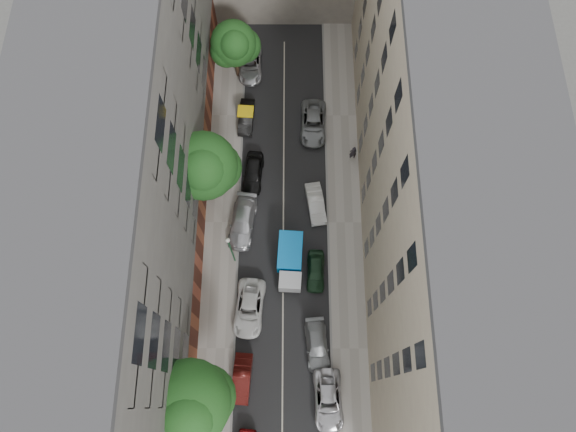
{
  "coord_description": "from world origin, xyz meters",
  "views": [
    {
      "loc": [
        0.45,
        -15.27,
        43.44
      ],
      "look_at": [
        0.42,
        -1.55,
        6.0
      ],
      "focal_mm": 32.0,
      "sensor_mm": 36.0,
      "label": 1
    }
  ],
  "objects_px": {
    "car_left_5": "(246,117)",
    "car_right_0": "(328,400)",
    "tree_near": "(190,404)",
    "lamp_post": "(231,248)",
    "car_left_4": "(253,173)",
    "car_left_3": "(243,222)",
    "tree_far": "(235,45)",
    "car_right_4": "(313,123)",
    "pedestrian": "(353,153)",
    "car_right_3": "(316,204)",
    "tree_mid": "(205,168)",
    "car_left_1": "(242,379)",
    "car_right_1": "(317,345)",
    "tarp_truck": "(290,261)",
    "car_left_6": "(250,64)",
    "car_right_2": "(316,271)",
    "car_left_2": "(249,308)"
  },
  "relations": [
    {
      "from": "car_right_0",
      "to": "tarp_truck",
      "type": "bearing_deg",
      "value": 102.74
    },
    {
      "from": "tree_near",
      "to": "tree_far",
      "type": "bearing_deg",
      "value": 87.05
    },
    {
      "from": "car_left_3",
      "to": "lamp_post",
      "type": "relative_size",
      "value": 0.86
    },
    {
      "from": "car_left_6",
      "to": "lamp_post",
      "type": "bearing_deg",
      "value": -93.46
    },
    {
      "from": "car_right_4",
      "to": "pedestrian",
      "type": "bearing_deg",
      "value": -40.82
    },
    {
      "from": "car_right_2",
      "to": "tree_far",
      "type": "height_order",
      "value": "tree_far"
    },
    {
      "from": "car_left_4",
      "to": "car_left_5",
      "type": "bearing_deg",
      "value": 102.7
    },
    {
      "from": "car_left_3",
      "to": "pedestrian",
      "type": "bearing_deg",
      "value": 41.99
    },
    {
      "from": "car_left_4",
      "to": "tree_far",
      "type": "height_order",
      "value": "tree_far"
    },
    {
      "from": "tree_near",
      "to": "tree_mid",
      "type": "relative_size",
      "value": 1.1
    },
    {
      "from": "car_left_1",
      "to": "car_right_2",
      "type": "distance_m",
      "value": 10.67
    },
    {
      "from": "car_left_1",
      "to": "car_left_5",
      "type": "xyz_separation_m",
      "value": [
        -0.36,
        23.91,
        -0.02
      ]
    },
    {
      "from": "tree_mid",
      "to": "pedestrian",
      "type": "height_order",
      "value": "tree_mid"
    },
    {
      "from": "car_left_2",
      "to": "car_right_4",
      "type": "bearing_deg",
      "value": 77.76
    },
    {
      "from": "car_left_4",
      "to": "car_right_1",
      "type": "height_order",
      "value": "car_left_4"
    },
    {
      "from": "car_left_4",
      "to": "pedestrian",
      "type": "height_order",
      "value": "pedestrian"
    },
    {
      "from": "tarp_truck",
      "to": "car_left_6",
      "type": "bearing_deg",
      "value": 104.39
    },
    {
      "from": "tarp_truck",
      "to": "pedestrian",
      "type": "xyz_separation_m",
      "value": [
        5.8,
        10.36,
        -0.15
      ]
    },
    {
      "from": "lamp_post",
      "to": "car_left_5",
      "type": "bearing_deg",
      "value": 87.55
    },
    {
      "from": "car_left_3",
      "to": "car_left_6",
      "type": "xyz_separation_m",
      "value": [
        0.23,
        16.8,
        -0.07
      ]
    },
    {
      "from": "car_right_2",
      "to": "car_left_4",
      "type": "bearing_deg",
      "value": 123.25
    },
    {
      "from": "car_left_3",
      "to": "car_right_0",
      "type": "height_order",
      "value": "car_left_3"
    },
    {
      "from": "tree_near",
      "to": "lamp_post",
      "type": "xyz_separation_m",
      "value": [
        1.9,
        11.8,
        -3.17
      ]
    },
    {
      "from": "tarp_truck",
      "to": "car_left_3",
      "type": "relative_size",
      "value": 0.98
    },
    {
      "from": "lamp_post",
      "to": "car_right_1",
      "type": "bearing_deg",
      "value": -46.06
    },
    {
      "from": "car_left_5",
      "to": "car_right_1",
      "type": "relative_size",
      "value": 0.88
    },
    {
      "from": "car_right_4",
      "to": "car_right_2",
      "type": "bearing_deg",
      "value": -88.13
    },
    {
      "from": "car_left_3",
      "to": "tree_far",
      "type": "height_order",
      "value": "tree_far"
    },
    {
      "from": "tree_far",
      "to": "tree_mid",
      "type": "bearing_deg",
      "value": -97.52
    },
    {
      "from": "tree_near",
      "to": "car_left_1",
      "type": "bearing_deg",
      "value": 34.02
    },
    {
      "from": "car_left_2",
      "to": "car_left_3",
      "type": "relative_size",
      "value": 0.98
    },
    {
      "from": "car_right_3",
      "to": "tree_mid",
      "type": "xyz_separation_m",
      "value": [
        -9.15,
        0.78,
        5.71
      ]
    },
    {
      "from": "car_left_1",
      "to": "car_left_3",
      "type": "bearing_deg",
      "value": 95.87
    },
    {
      "from": "car_right_3",
      "to": "tree_near",
      "type": "relative_size",
      "value": 0.39
    },
    {
      "from": "car_left_1",
      "to": "car_right_3",
      "type": "height_order",
      "value": "car_right_3"
    },
    {
      "from": "car_left_3",
      "to": "car_right_3",
      "type": "xyz_separation_m",
      "value": [
        6.5,
        1.8,
        -0.09
      ]
    },
    {
      "from": "car_left_5",
      "to": "car_right_0",
      "type": "distance_m",
      "value": 26.51
    },
    {
      "from": "tree_near",
      "to": "lamp_post",
      "type": "distance_m",
      "value": 12.36
    },
    {
      "from": "lamp_post",
      "to": "car_left_4",
      "type": "bearing_deg",
      "value": 80.25
    },
    {
      "from": "car_left_6",
      "to": "car_right_2",
      "type": "relative_size",
      "value": 1.3
    },
    {
      "from": "car_right_2",
      "to": "car_right_4",
      "type": "xyz_separation_m",
      "value": [
        0.0,
        14.4,
        0.06
      ]
    },
    {
      "from": "car_left_4",
      "to": "car_left_5",
      "type": "distance_m",
      "value": 5.96
    },
    {
      "from": "car_right_4",
      "to": "tree_near",
      "type": "relative_size",
      "value": 0.49
    },
    {
      "from": "car_left_4",
      "to": "lamp_post",
      "type": "height_order",
      "value": "lamp_post"
    },
    {
      "from": "car_left_3",
      "to": "car_right_1",
      "type": "distance_m",
      "value": 12.38
    },
    {
      "from": "car_right_3",
      "to": "tree_near",
      "type": "xyz_separation_m",
      "value": [
        -9.0,
        -16.93,
        6.4
      ]
    },
    {
      "from": "car_right_0",
      "to": "car_left_5",
      "type": "bearing_deg",
      "value": 103.4
    },
    {
      "from": "car_right_4",
      "to": "tree_far",
      "type": "relative_size",
      "value": 0.73
    },
    {
      "from": "car_right_0",
      "to": "tree_mid",
      "type": "relative_size",
      "value": 0.52
    },
    {
      "from": "car_right_3",
      "to": "tree_far",
      "type": "height_order",
      "value": "tree_far"
    }
  ]
}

